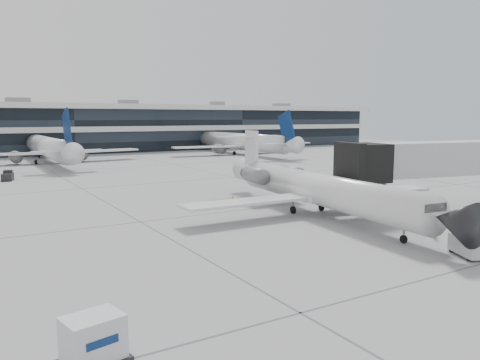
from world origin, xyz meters
TOP-DOWN VIEW (x-y plane):
  - ground at (0.00, 0.00)m, footprint 220.00×220.00m
  - terminal at (0.00, 82.00)m, footprint 170.00×22.00m
  - bg_jet_center at (-8.00, 55.00)m, footprint 32.00×40.00m
  - bg_jet_right at (32.00, 55.00)m, footprint 32.00×40.00m
  - regional_jet at (3.54, -4.79)m, footprint 23.37×29.19m
  - jet_bridge at (14.76, -9.65)m, footprint 19.43×7.21m
  - ramp_worker at (5.57, -14.86)m, footprint 0.77×0.75m
  - baggage_tug at (3.71, -18.67)m, footprint 2.39×2.89m
  - cargo_uld at (-18.44, -19.86)m, footprint 2.34×1.92m
  - traffic_cone at (0.68, 4.00)m, footprint 0.49×0.49m
  - far_tug at (-16.63, 32.10)m, footprint 1.71×2.33m

SIDE VIEW (x-z plane):
  - ground at x=0.00m, z-range 0.00..0.00m
  - bg_jet_center at x=-8.00m, z-range -4.80..4.80m
  - bg_jet_right at x=32.00m, z-range -4.80..4.80m
  - traffic_cone at x=0.68m, z-range -0.02..0.61m
  - far_tug at x=-16.63m, z-range -0.07..1.26m
  - baggage_tug at x=3.71m, z-range -0.08..1.51m
  - cargo_uld at x=-18.44m, z-range 0.00..1.71m
  - ramp_worker at x=5.57m, z-range 0.00..1.78m
  - regional_jet at x=3.54m, z-range -1.07..5.67m
  - jet_bridge at x=14.76m, z-range 1.43..7.69m
  - terminal at x=0.00m, z-range 0.00..10.00m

